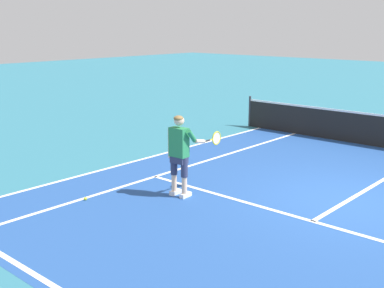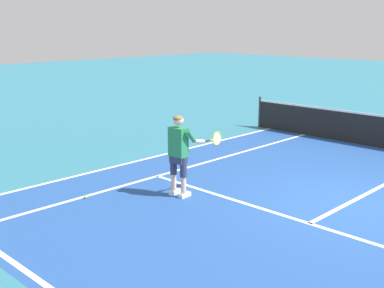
% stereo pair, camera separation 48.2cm
% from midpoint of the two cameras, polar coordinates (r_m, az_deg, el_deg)
% --- Properties ---
extents(ground_plane, '(80.00, 80.00, 0.00)m').
position_cam_midpoint_polar(ground_plane, '(10.57, 16.36, -6.25)').
color(ground_plane, teal).
extents(court_inner_surface, '(10.98, 11.24, 0.00)m').
position_cam_midpoint_polar(court_inner_surface, '(10.12, 15.06, -7.04)').
color(court_inner_surface, '#234C93').
rests_on(court_inner_surface, ground).
extents(line_service, '(8.23, 0.10, 0.01)m').
position_cam_midpoint_polar(line_service, '(9.30, 12.28, -8.71)').
color(line_service, white).
rests_on(line_service, ground).
extents(line_centre_service, '(0.10, 6.40, 0.01)m').
position_cam_midpoint_polar(line_centre_service, '(12.05, 19.87, -4.05)').
color(line_centre_service, white).
rests_on(line_centre_service, ground).
extents(line_singles_left, '(0.10, 10.84, 0.01)m').
position_cam_midpoint_polar(line_singles_left, '(12.39, -2.13, -2.76)').
color(line_singles_left, white).
rests_on(line_singles_left, ground).
extents(line_doubles_left, '(0.10, 10.84, 0.01)m').
position_cam_midpoint_polar(line_doubles_left, '(13.34, -6.39, -1.65)').
color(line_doubles_left, white).
rests_on(line_doubles_left, ground).
extents(tennis_player, '(0.62, 1.14, 1.71)m').
position_cam_midpoint_polar(tennis_player, '(10.12, -2.74, -0.71)').
color(tennis_player, white).
rests_on(tennis_player, ground).
extents(tennis_ball_near_feet, '(0.07, 0.07, 0.07)m').
position_cam_midpoint_polar(tennis_ball_near_feet, '(10.42, -13.48, -6.15)').
color(tennis_ball_near_feet, '#CCE02D').
rests_on(tennis_ball_near_feet, ground).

